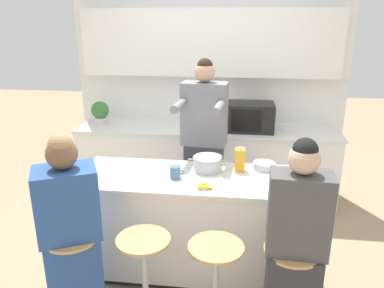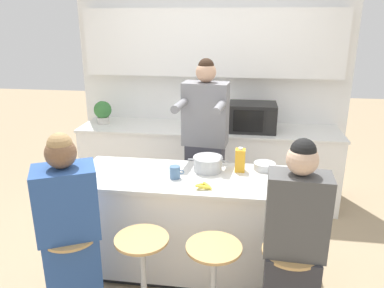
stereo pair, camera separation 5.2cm
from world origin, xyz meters
name	(u,v)px [view 2 (the right image)]	position (x,y,z in m)	size (l,w,h in m)	color
ground_plane	(191,269)	(0.00, 0.00, 0.00)	(16.00, 16.00, 0.00)	tan
wall_back	(212,67)	(0.00, 1.70, 1.54)	(3.20, 0.22, 2.70)	white
back_counter	(208,164)	(0.00, 1.39, 0.45)	(2.98, 0.65, 0.89)	white
kitchen_island	(191,224)	(0.00, 0.00, 0.45)	(1.85, 0.68, 0.88)	black
bar_stool_leftmost	(75,273)	(-0.74, -0.65, 0.37)	(0.38, 0.38, 0.68)	tan
bar_stool_center_left	(143,276)	(-0.25, -0.62, 0.37)	(0.38, 0.38, 0.68)	tan
bar_stool_center_right	(213,285)	(0.25, -0.64, 0.37)	(0.38, 0.38, 0.68)	tan
person_cooking	(205,152)	(0.05, 0.62, 0.87)	(0.47, 0.58, 1.76)	#383842
person_wrapped_blanket	(70,235)	(-0.75, -0.64, 0.67)	(0.49, 0.43, 1.41)	#2D5193
person_seated_near	(293,255)	(0.75, -0.64, 0.66)	(0.39, 0.28, 1.44)	#333338
cooking_pot	(208,164)	(0.12, 0.13, 0.95)	(0.33, 0.25, 0.12)	#B7BABC
fruit_bowl	(264,166)	(0.59, 0.23, 0.91)	(0.18, 0.18, 0.06)	#B7BABC
coffee_cup_near	(175,172)	(-0.12, -0.05, 0.93)	(0.12, 0.09, 0.10)	#4C7099
banana_bunch	(203,186)	(0.13, -0.22, 0.91)	(0.15, 0.11, 0.05)	yellow
juice_carton	(240,160)	(0.39, 0.16, 0.98)	(0.08, 0.08, 0.21)	gold
microwave	(252,117)	(0.49, 1.35, 1.05)	(0.51, 0.38, 0.31)	black
potted_plant	(103,111)	(-1.26, 1.39, 1.04)	(0.21, 0.21, 0.27)	beige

